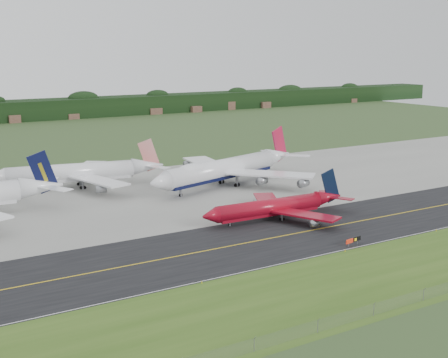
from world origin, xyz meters
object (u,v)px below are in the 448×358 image
jet_ba_747 (226,168)px  taxiway_sign (353,240)px  jet_star_tail (80,172)px  jet_red_737 (277,207)px

jet_ba_747 → taxiway_sign: 68.41m
jet_ba_747 → jet_star_tail: jet_ba_747 is taller
jet_star_tail → jet_red_737: bearing=-63.8°
jet_ba_747 → taxiway_sign: jet_ba_747 is taller
jet_star_tail → taxiway_sign: (32.55, -90.21, -3.64)m
jet_ba_747 → jet_red_737: jet_ba_747 is taller
jet_red_737 → taxiway_sign: size_ratio=8.49×
jet_ba_747 → jet_red_737: size_ratio=1.52×
jet_ba_747 → taxiway_sign: bearing=-96.9°
jet_red_737 → taxiway_sign: (1.48, -27.19, -2.01)m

